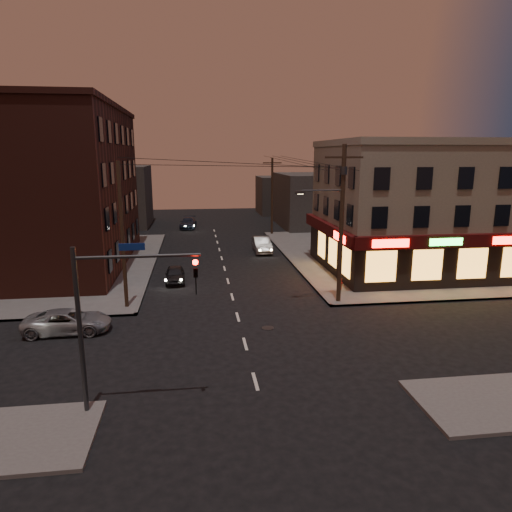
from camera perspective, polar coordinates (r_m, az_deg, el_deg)
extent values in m
plane|color=black|center=(23.88, -1.37, -10.94)|extent=(120.00, 120.00, 0.00)
cube|color=#514F4C|center=(46.54, 18.47, 0.21)|extent=(24.00, 28.00, 0.15)
cube|color=#514F4C|center=(44.68, -27.95, -1.12)|extent=(24.00, 28.00, 0.15)
cube|color=gray|center=(40.00, 19.82, 5.57)|extent=(15.00, 12.00, 10.00)
cube|color=gray|center=(39.77, 20.39, 13.09)|extent=(15.20, 12.20, 0.50)
cube|color=black|center=(35.43, 23.79, -1.01)|extent=(15.12, 0.25, 3.40)
cube|color=black|center=(37.70, 9.33, 0.67)|extent=(0.25, 12.12, 3.40)
cube|color=#3D0909|center=(34.84, 24.30, 1.75)|extent=(15.60, 0.50, 0.90)
cube|color=#3D0909|center=(37.29, 8.99, 3.37)|extent=(0.50, 12.60, 0.90)
cube|color=#FF140C|center=(32.12, 16.49, 1.52)|extent=(2.60, 0.06, 0.55)
cube|color=#FF140C|center=(36.59, 29.19, 1.74)|extent=(2.60, 0.06, 0.55)
cube|color=#26FF3F|center=(33.94, 22.67, 1.64)|extent=(2.40, 0.06, 0.50)
cube|color=#FF140C|center=(33.64, 10.38, 2.32)|extent=(0.06, 2.60, 0.55)
cube|color=#FFA338|center=(34.98, 23.09, -0.95)|extent=(12.40, 0.08, 2.20)
cube|color=#FFA338|center=(36.71, 9.56, 0.50)|extent=(0.08, 8.40, 2.20)
cube|color=#461E16|center=(42.63, -24.41, 7.61)|extent=(12.00, 20.00, 13.00)
cube|color=#3F3D3A|center=(62.26, 7.67, 6.93)|extent=(10.00, 12.00, 7.00)
cube|color=#3F3D3A|center=(64.88, -17.20, 7.15)|extent=(9.00, 10.00, 8.00)
cube|color=#3F3D3A|center=(75.43, 3.38, 7.61)|extent=(8.00, 8.00, 6.00)
cylinder|color=#382619|center=(29.38, 10.63, 3.80)|extent=(0.28, 0.28, 10.00)
cube|color=#382619|center=(29.05, 10.97, 12.01)|extent=(2.40, 0.12, 0.12)
cylinder|color=#333538|center=(29.06, 10.90, 10.44)|extent=(0.44, 0.44, 0.50)
cylinder|color=#333538|center=(28.75, 8.32, 8.11)|extent=(2.60, 0.10, 0.10)
cube|color=#333538|center=(28.40, 5.57, 7.93)|extent=(0.60, 0.25, 0.18)
cube|color=#FFD88C|center=(28.41, 5.56, 7.73)|extent=(0.35, 0.15, 0.04)
cylinder|color=#382619|center=(54.76, 2.02, 7.48)|extent=(0.26, 0.26, 9.00)
cylinder|color=#382619|center=(29.03, -16.36, 2.40)|extent=(0.24, 0.24, 9.00)
cylinder|color=#333538|center=(17.87, -21.11, -9.04)|extent=(0.18, 0.18, 6.40)
cylinder|color=#333538|center=(16.67, -14.51, -0.04)|extent=(4.40, 0.12, 0.12)
imported|color=black|center=(16.66, -7.57, -1.52)|extent=(0.16, 0.20, 1.00)
sphere|color=#FF0C05|center=(16.48, -7.60, -0.78)|extent=(0.20, 0.20, 0.20)
cube|color=navy|center=(16.63, -15.26, 1.11)|extent=(0.90, 0.05, 0.25)
imported|color=gray|center=(27.11, -22.50, -7.56)|extent=(4.60, 2.17, 1.27)
imported|color=black|center=(35.22, -10.08, -2.28)|extent=(1.56, 3.62, 1.22)
imported|color=slate|center=(45.41, 0.74, 1.45)|extent=(1.66, 4.60, 1.51)
imported|color=#171F2F|center=(60.88, -8.47, 4.11)|extent=(2.35, 4.89, 1.37)
cylinder|color=maroon|center=(32.90, 10.44, -3.57)|extent=(0.27, 0.27, 0.68)
sphere|color=maroon|center=(32.80, 10.47, -2.94)|extent=(0.27, 0.27, 0.27)
cylinder|color=maroon|center=(32.87, 10.45, -3.34)|extent=(0.37, 0.17, 0.14)
cylinder|color=maroon|center=(32.87, 10.45, -3.34)|extent=(0.17, 0.37, 0.14)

